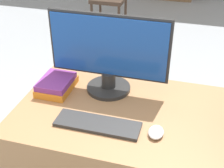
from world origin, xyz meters
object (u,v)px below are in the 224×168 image
at_px(monitor, 108,53).
at_px(keyboard, 98,124).
at_px(book_stack, 57,84).
at_px(mouse, 156,132).

relative_size(monitor, keyboard, 1.58).
bearing_deg(book_stack, keyboard, -36.79).
distance_m(monitor, book_stack, 0.34).
bearing_deg(keyboard, mouse, 2.19).
relative_size(monitor, book_stack, 2.76).
bearing_deg(monitor, mouse, -44.48).
xyz_separation_m(monitor, mouse, (0.31, -0.30, -0.20)).
xyz_separation_m(monitor, book_stack, (-0.27, -0.08, -0.18)).
bearing_deg(monitor, book_stack, -163.17).
xyz_separation_m(keyboard, book_stack, (-0.31, 0.23, 0.03)).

